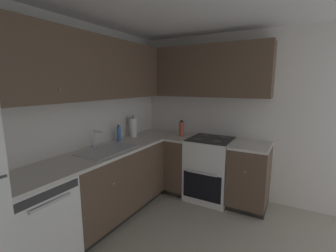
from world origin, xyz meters
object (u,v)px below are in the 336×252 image
object	(u,v)px
oven_range	(210,168)
paper_towel_roll	(133,127)
soap_bottle	(119,134)
dishwasher	(32,226)
oil_bottle	(182,129)

from	to	relation	value
oven_range	paper_towel_roll	distance (m)	1.30
soap_bottle	paper_towel_roll	xyz separation A→B (m)	(0.30, -0.02, 0.04)
dishwasher	oil_bottle	world-z (taller)	oil_bottle
paper_towel_roll	oil_bottle	world-z (taller)	paper_towel_roll
oil_bottle	oven_range	bearing A→B (deg)	-87.67
dishwasher	oil_bottle	size ratio (longest dim) A/B	3.55
dishwasher	oven_range	distance (m)	2.32
oven_range	paper_towel_roll	world-z (taller)	paper_towel_roll
soap_bottle	oil_bottle	size ratio (longest dim) A/B	0.95
dishwasher	oven_range	xyz separation A→B (m)	(2.13, -0.92, 0.02)
dishwasher	soap_bottle	distance (m)	1.51
dishwasher	oil_bottle	bearing A→B (deg)	-12.01
soap_bottle	paper_towel_roll	world-z (taller)	paper_towel_roll
paper_towel_roll	oil_bottle	xyz separation A→B (m)	(0.41, -0.61, -0.03)
soap_bottle	paper_towel_roll	distance (m)	0.31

